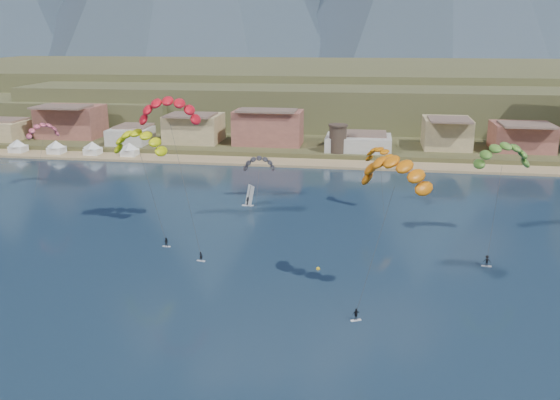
% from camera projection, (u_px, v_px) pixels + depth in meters
% --- Properties ---
extents(ground, '(2400.00, 2400.00, 0.00)m').
position_uv_depth(ground, '(240.00, 349.00, 73.07)').
color(ground, '#0D202F').
rests_on(ground, ground).
extents(beach, '(2200.00, 12.00, 0.90)m').
position_uv_depth(beach, '(319.00, 163.00, 173.72)').
color(beach, tan).
rests_on(beach, ground).
extents(land, '(2200.00, 900.00, 4.00)m').
position_uv_depth(land, '(359.00, 69.00, 605.14)').
color(land, brown).
rests_on(land, ground).
extents(foothills, '(940.00, 210.00, 18.00)m').
position_uv_depth(foothills, '(388.00, 91.00, 288.17)').
color(foothills, brown).
rests_on(foothills, ground).
extents(town, '(400.00, 24.00, 12.00)m').
position_uv_depth(town, '(200.00, 125.00, 192.64)').
color(town, beige).
rests_on(town, ground).
extents(watchtower, '(5.82, 5.82, 8.60)m').
position_uv_depth(watchtower, '(338.00, 138.00, 178.90)').
color(watchtower, '#47382D').
rests_on(watchtower, ground).
extents(beach_tents, '(43.40, 6.40, 5.00)m').
position_uv_depth(beach_tents, '(73.00, 144.00, 183.93)').
color(beach_tents, white).
rests_on(beach_tents, ground).
extents(kitesurfer_red, '(16.14, 17.76, 29.24)m').
position_uv_depth(kitesurfer_red, '(169.00, 106.00, 108.69)').
color(kitesurfer_red, silver).
rests_on(kitesurfer_red, ground).
extents(kitesurfer_yellow, '(13.97, 11.93, 21.89)m').
position_uv_depth(kitesurfer_yellow, '(139.00, 138.00, 111.80)').
color(kitesurfer_yellow, silver).
rests_on(kitesurfer_yellow, ground).
extents(kitesurfer_orange, '(11.63, 12.37, 22.55)m').
position_uv_depth(kitesurfer_orange, '(395.00, 167.00, 80.76)').
color(kitesurfer_orange, silver).
rests_on(kitesurfer_orange, ground).
extents(kitesurfer_green, '(11.25, 16.54, 21.19)m').
position_uv_depth(kitesurfer_green, '(503.00, 152.00, 105.49)').
color(kitesurfer_green, silver).
rests_on(kitesurfer_green, ground).
extents(distant_kite_pink, '(7.71, 8.04, 17.94)m').
position_uv_depth(distant_kite_pink, '(42.00, 128.00, 142.54)').
color(distant_kite_pink, '#262626').
rests_on(distant_kite_pink, ground).
extents(distant_kite_dark, '(8.02, 6.20, 12.54)m').
position_uv_depth(distant_kite_dark, '(259.00, 161.00, 134.76)').
color(distant_kite_dark, '#262626').
rests_on(distant_kite_dark, ground).
extents(distant_kite_orange, '(8.13, 8.15, 15.71)m').
position_uv_depth(distant_kite_orange, '(381.00, 153.00, 126.30)').
color(distant_kite_orange, '#262626').
rests_on(distant_kite_orange, ground).
extents(windsurfer, '(2.64, 2.87, 4.65)m').
position_uv_depth(windsurfer, '(249.00, 199.00, 132.16)').
color(windsurfer, silver).
rests_on(windsurfer, ground).
extents(buoy, '(0.61, 0.61, 0.61)m').
position_uv_depth(buoy, '(318.00, 269.00, 97.31)').
color(buoy, yellow).
rests_on(buoy, ground).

